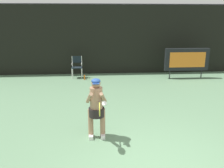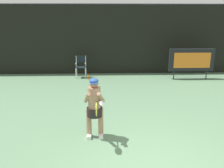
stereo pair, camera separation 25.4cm
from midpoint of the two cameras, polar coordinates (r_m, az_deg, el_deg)
backdrop_screen at (r=12.47m, az=2.96°, el=10.86°), size 18.00×0.12×3.66m
scoreboard at (r=12.03m, az=19.69°, el=5.62°), size 2.20×0.21×1.50m
umpire_chair at (r=11.81m, az=-7.12°, el=4.63°), size 0.52×0.44×1.08m
water_bottle at (r=11.40m, az=-5.30°, el=1.71°), size 0.07×0.07×0.27m
tennis_player at (r=5.69m, az=-3.09°, el=-5.34°), size 0.53×0.60×1.54m
tennis_racket at (r=5.13m, az=-2.46°, el=-6.20°), size 0.03×0.60×0.31m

